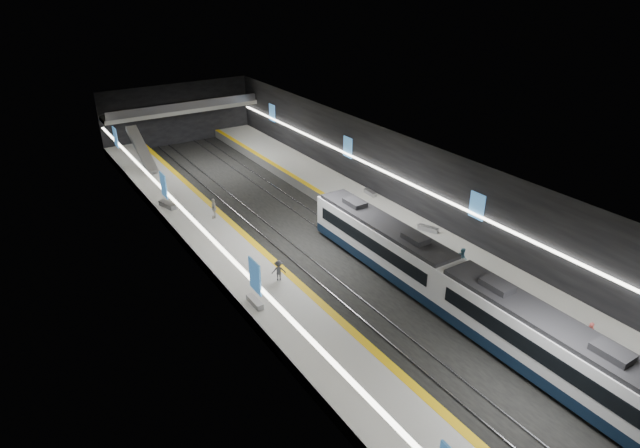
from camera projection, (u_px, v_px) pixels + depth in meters
ground at (320, 247)px, 46.19m from camera, size 70.00×70.00×0.00m
ceiling at (320, 159)px, 42.66m from camera, size 20.00×70.00×0.04m
wall_left at (206, 234)px, 39.58m from camera, size 0.04×70.00×8.00m
wall_right at (411, 181)px, 49.26m from camera, size 0.04×70.00×8.00m
wall_back at (178, 114)px, 70.87m from camera, size 20.00×0.04×8.00m
platform_left at (240, 266)px, 42.34m from camera, size 5.00×70.00×1.00m
tile_surface_left at (240, 260)px, 42.11m from camera, size 5.00×70.00×0.02m
tactile_strip_left at (265, 253)px, 43.17m from camera, size 0.60×70.00×0.02m
platform_right at (388, 221)px, 49.60m from camera, size 5.00×70.00×1.00m
tile_surface_right at (388, 216)px, 49.37m from camera, size 5.00×70.00×0.02m
tactile_strip_right at (369, 222)px, 48.30m from camera, size 0.60×70.00×0.02m
rails at (320, 246)px, 46.16m from camera, size 6.52×70.00×0.12m
train at (450, 284)px, 36.77m from camera, size 2.69×30.04×3.60m
ad_posters at (313, 195)px, 44.96m from camera, size 19.94×53.50×2.20m
cove_light_left at (209, 236)px, 39.77m from camera, size 0.25×68.60×0.12m
cove_light_right at (409, 183)px, 49.25m from camera, size 0.25×68.60×0.12m
mezzanine_bridge at (182, 109)px, 68.85m from camera, size 20.00×3.00×1.50m
escalator at (142, 150)px, 60.93m from camera, size 1.20×7.50×3.92m
bench_left_near at (255, 302)px, 36.57m from camera, size 0.51×1.75×0.43m
bench_left_far at (167, 205)px, 51.05m from camera, size 1.13×2.13×0.50m
bench_right_near at (428, 229)px, 46.59m from camera, size 1.19×1.86×0.44m
bench_right_far at (370, 193)px, 53.87m from camera, size 0.58×1.71×0.41m
passenger_right_a at (589, 334)px, 32.48m from camera, size 0.44×0.63×1.63m
passenger_right_b at (462, 258)px, 40.75m from camera, size 0.91×1.00×1.67m
passenger_left_a at (214, 208)px, 48.70m from camera, size 0.84×1.20×1.88m
passenger_left_b at (279, 271)px, 39.15m from camera, size 1.20×0.97×1.61m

